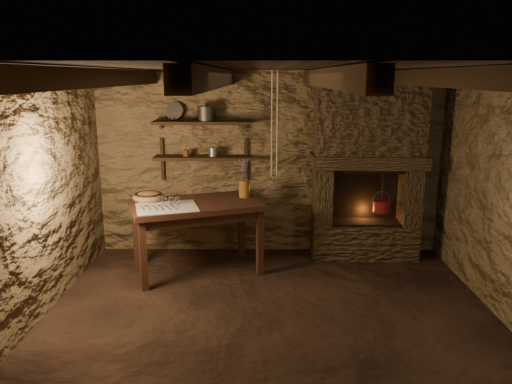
{
  "coord_description": "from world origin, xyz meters",
  "views": [
    {
      "loc": [
        -0.08,
        -4.49,
        2.33
      ],
      "look_at": [
        -0.15,
        0.9,
        1.07
      ],
      "focal_mm": 35.0,
      "sensor_mm": 36.0,
      "label": 1
    }
  ],
  "objects_px": {
    "stoneware_jug": "(244,181)",
    "iron_stockpot": "(206,114)",
    "wooden_bowl": "(148,197)",
    "red_pot": "(381,205)",
    "work_table": "(197,234)"
  },
  "relations": [
    {
      "from": "wooden_bowl",
      "to": "red_pot",
      "type": "height_order",
      "value": "red_pot"
    },
    {
      "from": "stoneware_jug",
      "to": "red_pot",
      "type": "bearing_deg",
      "value": 11.45
    },
    {
      "from": "work_table",
      "to": "red_pot",
      "type": "xyz_separation_m",
      "value": [
        2.32,
        0.5,
        0.24
      ]
    },
    {
      "from": "wooden_bowl",
      "to": "iron_stockpot",
      "type": "height_order",
      "value": "iron_stockpot"
    },
    {
      "from": "stoneware_jug",
      "to": "iron_stockpot",
      "type": "height_order",
      "value": "iron_stockpot"
    },
    {
      "from": "iron_stockpot",
      "to": "wooden_bowl",
      "type": "bearing_deg",
      "value": -140.22
    },
    {
      "from": "work_table",
      "to": "stoneware_jug",
      "type": "height_order",
      "value": "stoneware_jug"
    },
    {
      "from": "work_table",
      "to": "wooden_bowl",
      "type": "distance_m",
      "value": 0.73
    },
    {
      "from": "stoneware_jug",
      "to": "wooden_bowl",
      "type": "relative_size",
      "value": 1.27
    },
    {
      "from": "work_table",
      "to": "red_pot",
      "type": "bearing_deg",
      "value": -8.07
    },
    {
      "from": "wooden_bowl",
      "to": "iron_stockpot",
      "type": "relative_size",
      "value": 1.72
    },
    {
      "from": "stoneware_jug",
      "to": "iron_stockpot",
      "type": "xyz_separation_m",
      "value": [
        -0.49,
        0.34,
        0.78
      ]
    },
    {
      "from": "work_table",
      "to": "iron_stockpot",
      "type": "xyz_separation_m",
      "value": [
        0.08,
        0.62,
        1.39
      ]
    },
    {
      "from": "iron_stockpot",
      "to": "red_pot",
      "type": "relative_size",
      "value": 0.4
    },
    {
      "from": "iron_stockpot",
      "to": "red_pot",
      "type": "xyz_separation_m",
      "value": [
        2.24,
        -0.12,
        -1.15
      ]
    }
  ]
}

